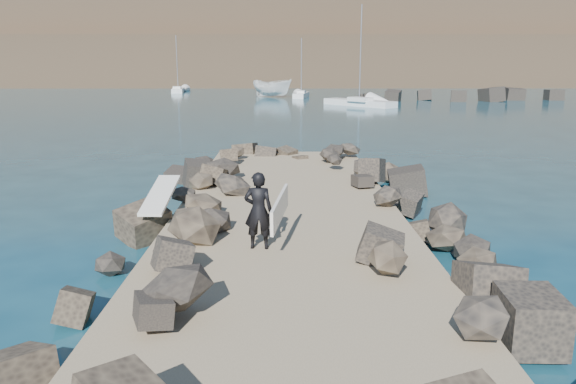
# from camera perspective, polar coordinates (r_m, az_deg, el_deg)

# --- Properties ---
(ground) EXTENTS (800.00, 800.00, 0.00)m
(ground) POSITION_cam_1_polar(r_m,az_deg,el_deg) (14.57, -0.02, -4.88)
(ground) COLOR #0F384C
(ground) RESTS_ON ground
(jetty) EXTENTS (6.00, 26.00, 0.60)m
(jetty) POSITION_cam_1_polar(r_m,az_deg,el_deg) (12.58, 0.03, -6.36)
(jetty) COLOR #8C7759
(jetty) RESTS_ON ground
(riprap_left) EXTENTS (2.60, 22.00, 1.00)m
(riprap_left) POSITION_cam_1_polar(r_m,az_deg,el_deg) (13.29, -12.63, -4.71)
(riprap_left) COLOR black
(riprap_left) RESTS_ON ground
(riprap_right) EXTENTS (2.60, 22.00, 1.00)m
(riprap_right) POSITION_cam_1_polar(r_m,az_deg,el_deg) (13.32, 12.63, -4.66)
(riprap_right) COLOR black
(riprap_right) RESTS_ON ground
(breakwater_secondary) EXTENTS (52.00, 4.00, 1.20)m
(breakwater_secondary) POSITION_cam_1_polar(r_m,az_deg,el_deg) (77.39, 26.93, 8.69)
(breakwater_secondary) COLOR black
(breakwater_secondary) RESTS_ON ground
(headland) EXTENTS (360.00, 140.00, 32.00)m
(headland) POSITION_cam_1_polar(r_m,az_deg,el_deg) (174.54, 3.08, 16.70)
(headland) COLOR #2D4919
(headland) RESTS_ON ground
(surfboard_resting) EXTENTS (0.64, 2.36, 0.08)m
(surfboard_resting) POSITION_cam_1_polar(r_m,az_deg,el_deg) (14.85, -12.82, -0.69)
(surfboard_resting) COLOR white
(surfboard_resting) RESTS_ON riprap_left
(boat_imported) EXTENTS (6.52, 5.70, 2.45)m
(boat_imported) POSITION_cam_1_polar(r_m,az_deg,el_deg) (77.04, -1.60, 10.52)
(boat_imported) COLOR white
(boat_imported) RESTS_ON ground
(surfer_with_board) EXTENTS (0.95, 2.04, 1.66)m
(surfer_with_board) POSITION_cam_1_polar(r_m,az_deg,el_deg) (11.84, -2.71, -1.86)
(surfer_with_board) COLOR black
(surfer_with_board) RESTS_ON jetty
(sailboat_c) EXTENTS (7.25, 8.11, 10.58)m
(sailboat_c) POSITION_cam_1_polar(r_m,az_deg,el_deg) (61.42, 7.25, 8.99)
(sailboat_c) COLOR white
(sailboat_c) RESTS_ON ground
(sailboat_f) EXTENTS (1.86, 5.68, 6.88)m
(sailboat_f) POSITION_cam_1_polar(r_m,az_deg,el_deg) (115.13, 14.99, 10.45)
(sailboat_f) COLOR white
(sailboat_f) RESTS_ON ground
(sailboat_e) EXTENTS (2.49, 7.52, 8.87)m
(sailboat_e) POSITION_cam_1_polar(r_m,az_deg,el_deg) (91.52, -11.11, 10.12)
(sailboat_e) COLOR white
(sailboat_e) RESTS_ON ground
(sailboat_b) EXTENTS (2.45, 6.61, 7.86)m
(sailboat_b) POSITION_cam_1_polar(r_m,az_deg,el_deg) (76.07, 1.35, 9.83)
(sailboat_b) COLOR white
(sailboat_b) RESTS_ON ground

